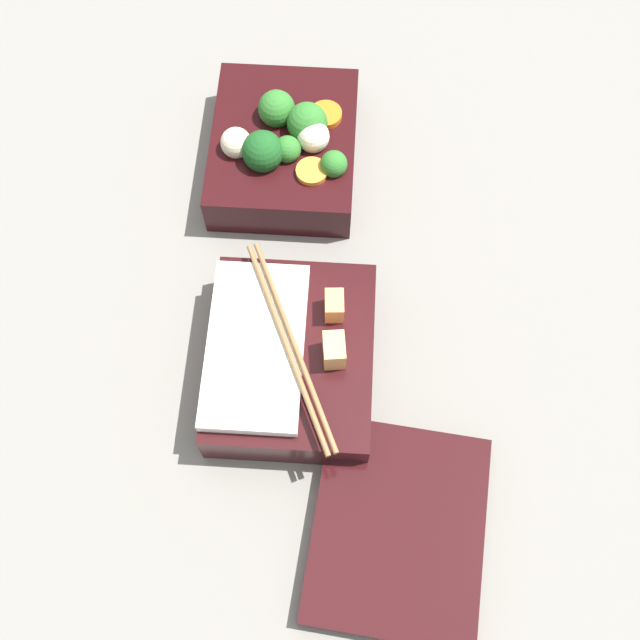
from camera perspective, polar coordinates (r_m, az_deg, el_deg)
ground_plane at (r=0.78m, az=-3.40°, el=4.56°), size 3.00×3.00×0.00m
bento_tray_vegetable at (r=0.81m, az=-2.89°, el=13.09°), size 0.18×0.15×0.08m
bento_tray_rice at (r=0.70m, az=-2.41°, el=-2.87°), size 0.20×0.15×0.08m
bento_lid at (r=0.68m, az=5.95°, el=-15.57°), size 0.19×0.16×0.02m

